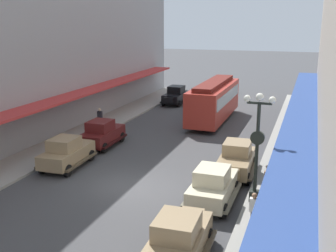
{
  "coord_description": "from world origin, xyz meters",
  "views": [
    {
      "loc": [
        8.5,
        -18.09,
        8.44
      ],
      "look_at": [
        0.0,
        6.0,
        1.8
      ],
      "focal_mm": 43.77,
      "sensor_mm": 36.0,
      "label": 1
    }
  ],
  "objects": [
    {
      "name": "ground_plane",
      "position": [
        0.0,
        0.0,
        0.0
      ],
      "size": [
        200.0,
        200.0,
        0.0
      ],
      "primitive_type": "plane",
      "color": "#424244"
    },
    {
      "name": "sidewalk_left",
      "position": [
        -7.5,
        0.0,
        0.07
      ],
      "size": [
        3.0,
        60.0,
        0.15
      ],
      "primitive_type": "cube",
      "color": "#99968E",
      "rests_on": "ground"
    },
    {
      "name": "sidewalk_right",
      "position": [
        7.5,
        0.0,
        0.07
      ],
      "size": [
        3.0,
        60.0,
        0.15
      ],
      "primitive_type": "cube",
      "color": "#99968E",
      "rests_on": "ground"
    },
    {
      "name": "parked_car_0",
      "position": [
        -4.59,
        21.38,
        0.94
      ],
      "size": [
        2.16,
        4.27,
        1.84
      ],
      "color": "black",
      "rests_on": "ground"
    },
    {
      "name": "parked_car_1",
      "position": [
        -4.71,
        1.47,
        0.94
      ],
      "size": [
        2.28,
        4.31,
        1.84
      ],
      "color": "#997F5B",
      "rests_on": "ground"
    },
    {
      "name": "parked_car_2",
      "position": [
        4.54,
        -0.5,
        0.94
      ],
      "size": [
        2.15,
        4.27,
        1.84
      ],
      "color": "beige",
      "rests_on": "ground"
    },
    {
      "name": "parked_car_3",
      "position": [
        4.89,
        3.6,
        0.94
      ],
      "size": [
        2.25,
        4.3,
        1.84
      ],
      "color": "#997F5B",
      "rests_on": "ground"
    },
    {
      "name": "parked_car_4",
      "position": [
        -4.75,
        5.86,
        0.94
      ],
      "size": [
        2.19,
        4.28,
        1.84
      ],
      "color": "#591919",
      "rests_on": "ground"
    },
    {
      "name": "parked_car_5",
      "position": [
        4.51,
        -5.67,
        0.94
      ],
      "size": [
        2.29,
        4.31,
        1.84
      ],
      "color": "#997F5B",
      "rests_on": "ground"
    },
    {
      "name": "streetcar",
      "position": [
        0.81,
        15.42,
        1.9
      ],
      "size": [
        2.54,
        9.6,
        3.46
      ],
      "color": "#A52D23",
      "rests_on": "ground"
    },
    {
      "name": "lamp_post_with_clock",
      "position": [
        6.4,
        0.09,
        2.99
      ],
      "size": [
        1.42,
        0.44,
        5.16
      ],
      "color": "black",
      "rests_on": "sidewalk_right"
    },
    {
      "name": "fire_hydrant",
      "position": [
        -6.35,
        7.3,
        0.56
      ],
      "size": [
        0.24,
        0.24,
        0.82
      ],
      "color": "#B21E19",
      "rests_on": "sidewalk_left"
    },
    {
      "name": "pedestrian_0",
      "position": [
        7.47,
        4.78,
        1.01
      ],
      "size": [
        0.36,
        0.28,
        1.67
      ],
      "color": "#4C4238",
      "rests_on": "sidewalk_right"
    },
    {
      "name": "pedestrian_1",
      "position": [
        6.75,
        -2.79,
        0.99
      ],
      "size": [
        0.36,
        0.24,
        1.64
      ],
      "color": "slate",
      "rests_on": "sidewalk_right"
    },
    {
      "name": "pedestrian_3",
      "position": [
        6.95,
        0.45,
        1.01
      ],
      "size": [
        0.36,
        0.28,
        1.67
      ],
      "color": "#4C4238",
      "rests_on": "sidewalk_right"
    },
    {
      "name": "pedestrian_4",
      "position": [
        -6.85,
        9.43,
        0.99
      ],
      "size": [
        0.36,
        0.24,
        1.64
      ],
      "color": "slate",
      "rests_on": "sidewalk_left"
    }
  ]
}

